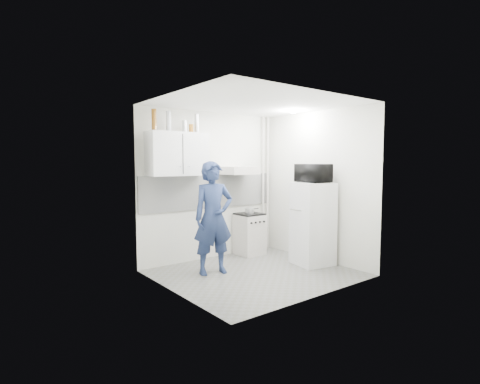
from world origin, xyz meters
TOP-DOWN VIEW (x-y plane):
  - floor at (0.00, 0.00)m, footprint 2.80×2.80m
  - ceiling at (0.00, 0.00)m, footprint 2.80×2.80m
  - wall_back at (0.00, 1.25)m, footprint 2.80×0.00m
  - wall_left at (-1.40, 0.00)m, footprint 0.00×2.60m
  - wall_right at (1.40, 0.00)m, footprint 0.00×2.60m
  - person at (-0.50, 0.41)m, footprint 0.71×0.54m
  - stove at (0.69, 1.00)m, footprint 0.47×0.47m
  - fridge at (1.10, -0.18)m, footprint 0.67×0.67m
  - stove_top at (0.69, 1.00)m, footprint 0.45×0.45m
  - saucepan at (0.69, 1.00)m, footprint 0.17×0.17m
  - microwave at (1.10, -0.18)m, footprint 0.61×0.46m
  - bottle_a at (-1.15, 1.07)m, footprint 0.08×0.08m
  - bottle_c at (-0.90, 1.07)m, footprint 0.08×0.08m
  - canister_a at (-0.62, 1.07)m, footprint 0.08×0.08m
  - canister_b at (-0.49, 1.07)m, footprint 0.07×0.07m
  - bottle_e at (-0.39, 1.07)m, footprint 0.08×0.08m
  - upper_cabinet at (-0.75, 1.07)m, footprint 1.00×0.35m
  - range_hood at (0.45, 1.00)m, footprint 0.60×0.50m
  - backsplash at (0.00, 1.24)m, footprint 2.74×0.03m
  - pipe_a at (1.30, 1.17)m, footprint 0.05×0.05m
  - pipe_b at (1.18, 1.17)m, footprint 0.04×0.04m
  - ceiling_spot_fixture at (1.00, 0.20)m, footprint 0.10×0.10m

SIDE VIEW (x-z plane):
  - floor at x=0.00m, z-range 0.00..0.00m
  - stove at x=0.69m, z-range 0.00..0.74m
  - fridge at x=1.10m, z-range 0.00..1.38m
  - stove_top at x=0.69m, z-range 0.74..0.77m
  - saucepan at x=0.69m, z-range 0.77..0.87m
  - person at x=-0.50m, z-range 0.00..1.73m
  - backsplash at x=0.00m, z-range 0.90..1.50m
  - wall_left at x=-1.40m, z-range 0.00..2.60m
  - wall_right at x=1.40m, z-range 0.00..2.60m
  - pipe_a at x=1.30m, z-range 0.00..2.60m
  - pipe_b at x=1.18m, z-range 0.00..2.60m
  - wall_back at x=0.00m, z-range -0.10..2.70m
  - microwave at x=1.10m, z-range 1.38..1.69m
  - range_hood at x=0.45m, z-range 1.50..1.64m
  - upper_cabinet at x=-0.75m, z-range 1.50..2.20m
  - canister_b at x=-0.49m, z-range 2.20..2.34m
  - canister_a at x=-0.62m, z-range 2.20..2.40m
  - bottle_e at x=-0.39m, z-range 2.20..2.52m
  - bottle_c at x=-0.90m, z-range 2.20..2.52m
  - bottle_a at x=-1.15m, z-range 2.20..2.53m
  - ceiling_spot_fixture at x=1.00m, z-range 2.56..2.58m
  - ceiling at x=0.00m, z-range 2.60..2.60m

